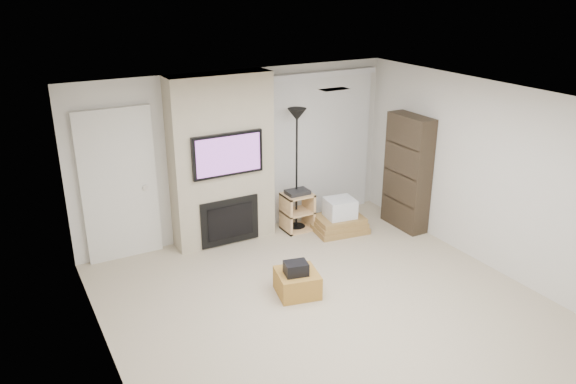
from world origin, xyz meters
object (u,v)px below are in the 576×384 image
ottoman (297,283)px  floor_lamp (297,135)px  bookshelf (407,173)px  av_stand (297,209)px  box_stack (339,219)px

ottoman → floor_lamp: 2.41m
floor_lamp → bookshelf: floor_lamp is taller
av_stand → box_stack: bearing=-33.5°
ottoman → floor_lamp: bearing=60.8°
floor_lamp → box_stack: floor_lamp is taller
ottoman → bookshelf: 2.80m
ottoman → floor_lamp: size_ratio=0.26×
bookshelf → av_stand: bearing=155.9°
av_stand → bookshelf: bearing=-24.1°
ottoman → floor_lamp: floor_lamp is taller
floor_lamp → av_stand: bearing=-105.3°
bookshelf → ottoman: bearing=-158.8°
box_stack → bookshelf: 1.27m
floor_lamp → bookshelf: (1.54, -0.76, -0.61)m
bookshelf → box_stack: bearing=161.7°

